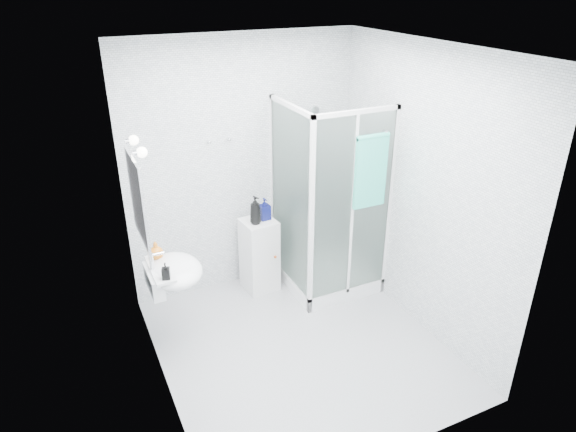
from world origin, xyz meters
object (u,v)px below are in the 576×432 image
wall_basin (172,272)px  shampoo_bottle_b (264,209)px  soap_dispenser_orange (156,250)px  soap_dispenser_black (166,271)px  shampoo_bottle_a (255,210)px  shower_enclosure (324,250)px  storage_cabinet (260,255)px  hand_towel (371,170)px

wall_basin → shampoo_bottle_b: 1.27m
soap_dispenser_orange → soap_dispenser_black: bearing=-90.1°
shampoo_bottle_b → soap_dispenser_orange: 1.27m
soap_dispenser_orange → shampoo_bottle_a: bearing=20.3°
shower_enclosure → shampoo_bottle_a: 0.86m
soap_dispenser_orange → wall_basin: bearing=-63.1°
shampoo_bottle_b → soap_dispenser_orange: size_ratio=1.47×
soap_dispenser_black → shampoo_bottle_b: bearing=33.9°
shower_enclosure → soap_dispenser_black: (-1.74, -0.51, 0.49)m
soap_dispenser_orange → storage_cabinet: bearing=21.2°
shower_enclosure → shampoo_bottle_b: shower_enclosure is taller
shower_enclosure → hand_towel: bearing=-60.4°
shower_enclosure → shampoo_bottle_b: size_ratio=8.72×
shampoo_bottle_b → soap_dispenser_black: 1.43m
wall_basin → soap_dispenser_orange: soap_dispenser_orange is taller
wall_basin → soap_dispenser_black: wall_basin is taller
wall_basin → hand_towel: bearing=-2.6°
wall_basin → soap_dispenser_orange: bearing=116.9°
storage_cabinet → soap_dispenser_black: soap_dispenser_black is taller
shampoo_bottle_a → hand_towel: bearing=-35.7°
shower_enclosure → storage_cabinet: 0.68m
storage_cabinet → shampoo_bottle_a: size_ratio=2.72×
shampoo_bottle_b → soap_dispenser_orange: bearing=-159.3°
hand_towel → soap_dispenser_orange: bearing=172.8°
soap_dispenser_orange → soap_dispenser_black: soap_dispenser_orange is taller
wall_basin → storage_cabinet: (1.03, 0.60, -0.40)m
shampoo_bottle_a → soap_dispenser_black: 1.31m
wall_basin → soap_dispenser_black: bearing=-113.5°
storage_cabinet → soap_dispenser_orange: bearing=-164.0°
wall_basin → shampoo_bottle_b: (1.11, 0.61, 0.11)m
shampoo_bottle_a → shampoo_bottle_b: (0.12, 0.05, -0.03)m
hand_towel → shampoo_bottle_b: (-0.77, 0.70, -0.53)m
shower_enclosure → hand_towel: size_ratio=2.84×
shampoo_bottle_a → soap_dispenser_orange: size_ratio=1.87×
shampoo_bottle_b → wall_basin: bearing=-151.2°
storage_cabinet → shower_enclosure: bearing=-29.5°
wall_basin → shampoo_bottle_a: size_ratio=1.92×
soap_dispenser_orange → soap_dispenser_black: size_ratio=1.11×
shower_enclosure → shampoo_bottle_a: size_ratio=6.85×
shower_enclosure → hand_towel: 1.10m
wall_basin → storage_cabinet: 1.26m
hand_towel → shampoo_bottle_b: 1.17m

